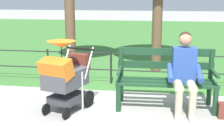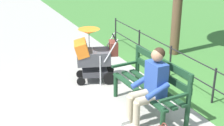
{
  "view_description": "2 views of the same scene",
  "coord_description": "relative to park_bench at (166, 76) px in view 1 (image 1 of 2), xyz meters",
  "views": [
    {
      "loc": [
        -0.28,
        4.8,
        1.84
      ],
      "look_at": [
        0.43,
        0.19,
        0.78
      ],
      "focal_mm": 48.82,
      "sensor_mm": 36.0,
      "label": 1
    },
    {
      "loc": [
        -4.59,
        2.63,
        2.89
      ],
      "look_at": [
        0.46,
        0.24,
        0.64
      ],
      "focal_mm": 50.86,
      "sensor_mm": 36.0,
      "label": 2
    }
  ],
  "objects": [
    {
      "name": "ground_plane",
      "position": [
        0.41,
        0.12,
        -0.53
      ],
      "size": [
        60.0,
        60.0,
        0.0
      ],
      "primitive_type": "plane",
      "color": "#9E9B93"
    },
    {
      "name": "grass_lawn",
      "position": [
        0.41,
        -8.68,
        -0.52
      ],
      "size": [
        40.0,
        16.0,
        0.01
      ],
      "primitive_type": "cube",
      "color": "#3D7533",
      "rests_on": "ground"
    },
    {
      "name": "park_bench",
      "position": [
        0.0,
        0.0,
        0.0
      ],
      "size": [
        1.62,
        0.66,
        0.96
      ],
      "color": "#193D23",
      "rests_on": "ground"
    },
    {
      "name": "person_on_bench",
      "position": [
        -0.28,
        0.22,
        0.15
      ],
      "size": [
        0.55,
        0.74,
        1.28
      ],
      "color": "tan",
      "rests_on": "ground"
    },
    {
      "name": "stroller",
      "position": [
        1.56,
        0.47,
        0.07
      ],
      "size": [
        0.74,
        0.99,
        1.15
      ],
      "color": "black",
      "rests_on": "ground"
    },
    {
      "name": "park_fence",
      "position": [
        0.41,
        -1.15,
        -0.11
      ],
      "size": [
        6.88,
        0.04,
        0.7
      ],
      "color": "black",
      "rests_on": "ground"
    }
  ]
}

